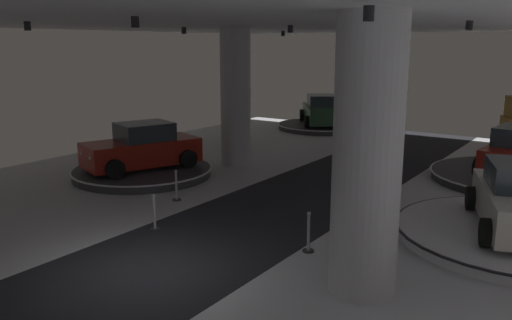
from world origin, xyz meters
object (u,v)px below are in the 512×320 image
(column_left, at_px, (235,98))
(column_right, at_px, (367,158))
(display_car_deep_left, at_px, (321,111))
(display_car_mid_left, at_px, (142,148))
(visitor_walking_near, at_px, (389,159))
(display_platform_deep_left, at_px, (321,126))
(display_platform_mid_left, at_px, (143,172))

(column_left, bearing_deg, column_right, -41.04)
(display_car_deep_left, bearing_deg, display_car_mid_left, -91.32)
(column_left, relative_size, visitor_walking_near, 3.46)
(display_platform_deep_left, height_order, display_car_deep_left, display_car_deep_left)
(display_platform_deep_left, xyz_separation_m, display_car_mid_left, (-0.30, -13.85, 0.92))
(display_platform_deep_left, xyz_separation_m, display_car_deep_left, (0.02, -0.03, 0.90))
(column_left, height_order, display_platform_deep_left, column_left)
(display_platform_deep_left, bearing_deg, display_car_mid_left, -91.24)
(display_platform_mid_left, distance_m, visitor_walking_near, 9.07)
(column_left, bearing_deg, display_car_deep_left, 97.58)
(display_car_deep_left, distance_m, display_car_mid_left, 13.83)
(display_platform_deep_left, distance_m, display_platform_mid_left, 13.88)
(display_platform_mid_left, bearing_deg, visitor_walking_near, 26.97)
(display_car_mid_left, bearing_deg, display_platform_mid_left, -110.07)
(column_right, height_order, visitor_walking_near, column_right)
(column_right, height_order, display_car_deep_left, column_right)
(display_platform_mid_left, bearing_deg, column_right, -21.25)
(column_left, bearing_deg, visitor_walking_near, 4.10)
(column_left, relative_size, display_car_deep_left, 1.23)
(display_platform_mid_left, relative_size, display_car_mid_left, 1.14)
(column_right, bearing_deg, display_platform_deep_left, 119.78)
(display_car_mid_left, bearing_deg, column_left, 65.13)
(column_left, height_order, column_right, same)
(display_car_deep_left, bearing_deg, display_platform_mid_left, -91.36)
(column_right, height_order, display_car_mid_left, column_right)
(display_platform_mid_left, bearing_deg, display_platform_deep_left, 88.72)
(display_car_deep_left, height_order, display_platform_mid_left, display_car_deep_left)
(column_right, relative_size, display_car_deep_left, 1.23)
(column_right, relative_size, visitor_walking_near, 3.46)
(visitor_walking_near, bearing_deg, display_platform_mid_left, -153.03)
(column_left, height_order, display_platform_mid_left, column_left)
(column_right, relative_size, display_platform_mid_left, 1.05)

